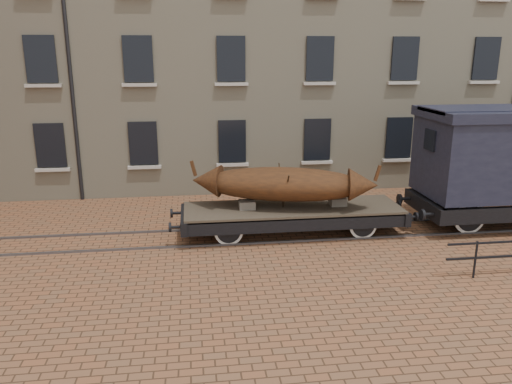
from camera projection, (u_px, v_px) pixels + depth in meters
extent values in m
plane|color=brown|center=(323.00, 232.00, 16.17)|extent=(90.00, 90.00, 0.00)
cube|color=#BDB292|center=(335.00, 24.00, 24.22)|extent=(40.00, 10.00, 14.00)
cube|color=black|center=(50.00, 145.00, 19.13)|extent=(1.10, 0.12, 1.70)
cube|color=#B6AFA2|center=(53.00, 170.00, 19.33)|extent=(1.30, 0.18, 0.12)
cube|color=black|center=(143.00, 143.00, 19.56)|extent=(1.10, 0.12, 1.70)
cube|color=#B6AFA2|center=(145.00, 167.00, 19.76)|extent=(1.30, 0.18, 0.12)
cube|color=black|center=(232.00, 141.00, 20.00)|extent=(1.10, 0.12, 1.70)
cube|color=#B6AFA2|center=(233.00, 165.00, 20.20)|extent=(1.30, 0.18, 0.12)
cube|color=black|center=(317.00, 139.00, 20.44)|extent=(1.10, 0.12, 1.70)
cube|color=#B6AFA2|center=(317.00, 162.00, 20.64)|extent=(1.30, 0.18, 0.12)
cube|color=black|center=(399.00, 138.00, 20.88)|extent=(1.10, 0.12, 1.70)
cube|color=#B6AFA2|center=(397.00, 160.00, 21.07)|extent=(1.30, 0.18, 0.12)
cube|color=black|center=(477.00, 136.00, 21.31)|extent=(1.10, 0.12, 1.70)
cube|color=#B6AFA2|center=(475.00, 158.00, 21.51)|extent=(1.30, 0.18, 0.12)
cube|color=black|center=(41.00, 59.00, 18.27)|extent=(1.10, 0.12, 1.70)
cube|color=#B6AFA2|center=(43.00, 86.00, 18.47)|extent=(1.30, 0.18, 0.12)
cube|color=black|center=(138.00, 59.00, 18.71)|extent=(1.10, 0.12, 1.70)
cube|color=#B6AFA2|center=(140.00, 85.00, 18.90)|extent=(1.30, 0.18, 0.12)
cube|color=black|center=(231.00, 59.00, 19.14)|extent=(1.10, 0.12, 1.70)
cube|color=#B6AFA2|center=(232.00, 84.00, 19.34)|extent=(1.30, 0.18, 0.12)
cube|color=black|center=(320.00, 59.00, 19.58)|extent=(1.10, 0.12, 1.70)
cube|color=#B6AFA2|center=(319.00, 83.00, 19.78)|extent=(1.30, 0.18, 0.12)
cube|color=black|center=(405.00, 59.00, 20.02)|extent=(1.10, 0.12, 1.70)
cube|color=#B6AFA2|center=(403.00, 83.00, 20.22)|extent=(1.30, 0.18, 0.12)
cube|color=black|center=(486.00, 58.00, 20.46)|extent=(1.10, 0.12, 1.70)
cube|color=#B6AFA2|center=(484.00, 82.00, 20.65)|extent=(1.30, 0.18, 0.12)
cube|color=#B6AFA2|center=(494.00, 0.00, 19.79)|extent=(1.30, 0.18, 0.12)
cylinder|color=black|center=(65.00, 13.00, 17.96)|extent=(0.14, 0.14, 14.00)
cube|color=#59595E|center=(329.00, 239.00, 15.47)|extent=(30.00, 0.08, 0.06)
cube|color=#59595E|center=(317.00, 224.00, 16.85)|extent=(30.00, 0.08, 0.06)
cylinder|color=black|center=(475.00, 260.00, 12.78)|extent=(0.06, 0.06, 1.00)
cube|color=#463F2D|center=(293.00, 208.00, 15.81)|extent=(6.84, 2.01, 0.11)
cube|color=black|center=(299.00, 225.00, 14.98)|extent=(6.84, 0.15, 0.41)
cube|color=black|center=(287.00, 206.00, 16.76)|extent=(6.84, 0.15, 0.41)
cube|color=black|center=(184.00, 219.00, 15.44)|extent=(0.20, 2.10, 0.41)
cylinder|color=black|center=(175.00, 227.00, 14.76)|extent=(0.32, 0.09, 0.09)
cylinder|color=black|center=(170.00, 227.00, 14.74)|extent=(0.07, 0.29, 0.29)
cylinder|color=black|center=(176.00, 213.00, 16.06)|extent=(0.32, 0.09, 0.09)
cylinder|color=black|center=(172.00, 213.00, 16.04)|extent=(0.07, 0.29, 0.29)
cube|color=black|center=(395.00, 211.00, 16.30)|extent=(0.20, 2.10, 0.41)
cylinder|color=black|center=(412.00, 217.00, 15.68)|extent=(0.32, 0.09, 0.09)
cylinder|color=black|center=(416.00, 217.00, 15.69)|extent=(0.07, 0.29, 0.29)
cylinder|color=black|center=(394.00, 204.00, 16.98)|extent=(0.32, 0.09, 0.09)
cylinder|color=black|center=(399.00, 204.00, 17.00)|extent=(0.07, 0.29, 0.29)
cylinder|color=black|center=(227.00, 224.00, 15.66)|extent=(0.09, 1.73, 0.09)
cylinder|color=silver|center=(229.00, 232.00, 14.97)|extent=(0.88, 0.06, 0.88)
cylinder|color=black|center=(229.00, 232.00, 14.97)|extent=(0.72, 0.09, 0.72)
cube|color=black|center=(229.00, 226.00, 14.81)|extent=(0.82, 0.07, 0.09)
cylinder|color=silver|center=(225.00, 217.00, 16.35)|extent=(0.88, 0.06, 0.88)
cylinder|color=black|center=(225.00, 217.00, 16.35)|extent=(0.72, 0.09, 0.72)
cube|color=black|center=(225.00, 209.00, 16.39)|extent=(0.82, 0.07, 0.09)
cylinder|color=black|center=(356.00, 218.00, 16.19)|extent=(0.09, 1.73, 0.09)
cylinder|color=silver|center=(363.00, 226.00, 15.50)|extent=(0.88, 0.06, 0.88)
cylinder|color=black|center=(363.00, 226.00, 15.50)|extent=(0.72, 0.09, 0.72)
cube|color=black|center=(365.00, 220.00, 15.33)|extent=(0.82, 0.07, 0.09)
cylinder|color=silver|center=(349.00, 211.00, 16.87)|extent=(0.88, 0.06, 0.88)
cylinder|color=black|center=(349.00, 211.00, 16.87)|extent=(0.72, 0.09, 0.72)
cube|color=black|center=(348.00, 204.00, 16.92)|extent=(0.82, 0.07, 0.09)
cube|color=black|center=(292.00, 219.00, 15.91)|extent=(3.65, 0.05, 0.05)
cube|color=#6F6459|center=(247.00, 205.00, 15.58)|extent=(0.50, 0.46, 0.26)
cube|color=#6F6459|center=(338.00, 201.00, 15.94)|extent=(0.50, 0.46, 0.26)
ellipsoid|color=#4D2912|center=(283.00, 184.00, 15.56)|extent=(5.41, 2.80, 1.04)
cone|color=#4D2912|center=(206.00, 181.00, 15.81)|extent=(1.10, 1.17, 0.98)
cube|color=#4D2912|center=(193.00, 168.00, 15.75)|extent=(0.23, 0.15, 0.50)
cone|color=#4D2912|center=(363.00, 185.00, 15.28)|extent=(1.10, 1.17, 0.98)
cube|color=#4D2912|center=(378.00, 173.00, 15.13)|extent=(0.23, 0.15, 0.50)
cylinder|color=#2E2216|center=(286.00, 192.00, 15.19)|extent=(0.04, 0.88, 1.27)
cylinder|color=#2E2216|center=(281.00, 185.00, 15.99)|extent=(0.04, 0.88, 1.27)
cube|color=black|center=(496.00, 193.00, 17.95)|extent=(6.56, 0.18, 0.49)
cube|color=black|center=(424.00, 206.00, 16.39)|extent=(0.24, 2.63, 0.49)
cylinder|color=black|center=(422.00, 215.00, 15.49)|extent=(0.09, 0.35, 0.35)
cylinder|color=black|center=(399.00, 199.00, 17.16)|extent=(0.09, 0.35, 0.35)
cylinder|color=black|center=(458.00, 211.00, 16.60)|extent=(0.11, 2.08, 0.11)
cylinder|color=silver|center=(470.00, 218.00, 15.91)|extent=(1.05, 0.08, 1.05)
cylinder|color=black|center=(470.00, 218.00, 15.91)|extent=(0.86, 0.11, 0.86)
cylinder|color=silver|center=(447.00, 205.00, 17.29)|extent=(1.05, 0.08, 1.05)
cylinder|color=black|center=(447.00, 205.00, 17.29)|extent=(0.86, 0.11, 0.86)
cube|color=black|center=(430.00, 140.00, 15.80)|extent=(0.09, 0.66, 0.66)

